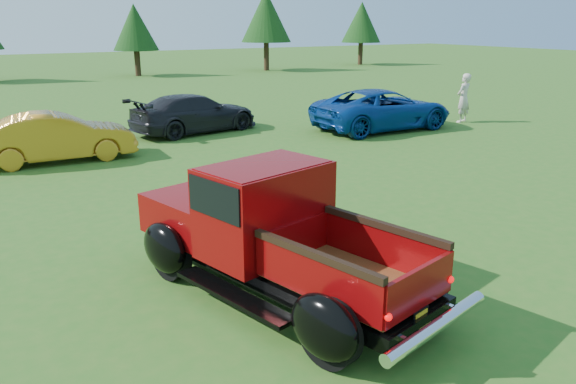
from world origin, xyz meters
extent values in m
plane|color=#2B621C|center=(0.00, 0.00, 0.00)|extent=(120.00, 120.00, 0.00)
cylinder|color=#332114|center=(6.00, 30.00, 0.79)|extent=(0.36, 0.36, 1.58)
cone|color=black|center=(6.00, 30.00, 2.99)|extent=(2.82, 2.82, 2.82)
cylinder|color=#332114|center=(15.00, 29.50, 0.97)|extent=(0.36, 0.36, 1.94)
cone|color=black|center=(15.00, 29.50, 3.67)|extent=(3.46, 3.46, 3.46)
cylinder|color=#332114|center=(24.00, 30.50, 0.86)|extent=(0.36, 0.36, 1.73)
cone|color=black|center=(24.00, 30.50, 3.26)|extent=(3.07, 3.07, 3.07)
cylinder|color=black|center=(-1.13, -2.18, 0.36)|extent=(0.39, 0.75, 0.72)
cylinder|color=black|center=(0.34, -1.80, 0.36)|extent=(0.39, 0.75, 0.72)
cylinder|color=black|center=(-1.85, 0.59, 0.36)|extent=(0.39, 0.75, 0.72)
cylinder|color=black|center=(-0.38, 0.97, 0.36)|extent=(0.39, 0.75, 0.72)
cube|color=black|center=(-0.77, -0.56, 0.40)|extent=(2.28, 4.39, 0.18)
cube|color=maroon|center=(-1.14, 0.87, 0.77)|extent=(1.81, 1.68, 0.55)
cube|color=silver|center=(-1.31, 1.53, 0.76)|extent=(1.40, 0.41, 0.45)
cube|color=maroon|center=(-0.85, -0.26, 1.07)|extent=(1.80, 1.40, 1.16)
cube|color=black|center=(-0.85, -0.26, 1.39)|extent=(1.81, 1.32, 0.45)
cube|color=maroon|center=(-0.85, -0.26, 1.63)|extent=(1.71, 1.29, 0.07)
cube|color=brown|center=(-0.48, -1.64, 0.55)|extent=(1.62, 2.04, 0.04)
cube|color=maroon|center=(-1.07, -1.80, 0.79)|extent=(0.50, 1.74, 0.47)
cube|color=maroon|center=(0.10, -1.49, 0.79)|extent=(0.50, 1.74, 0.47)
cube|color=maroon|center=(-0.71, -0.78, 0.79)|extent=(1.18, 0.35, 0.47)
cube|color=maroon|center=(-0.26, -2.51, 0.79)|extent=(1.18, 0.36, 0.47)
cube|color=black|center=(-1.07, -1.80, 1.06)|extent=(0.53, 1.75, 0.08)
cube|color=black|center=(0.10, -1.49, 1.06)|extent=(0.53, 1.75, 0.08)
ellipsoid|color=black|center=(-1.21, -2.20, 0.47)|extent=(0.64, 1.02, 0.79)
ellipsoid|color=black|center=(0.43, -1.77, 0.47)|extent=(0.64, 1.02, 0.79)
ellipsoid|color=black|center=(-1.94, 0.57, 0.47)|extent=(0.64, 1.02, 0.79)
ellipsoid|color=black|center=(-0.30, 1.00, 0.47)|extent=(0.64, 1.02, 0.79)
cube|color=black|center=(-1.58, -0.82, 0.30)|extent=(0.75, 1.89, 0.05)
cube|color=black|center=(0.07, -0.39, 0.30)|extent=(0.75, 1.89, 0.05)
cylinder|color=silver|center=(-0.20, -2.72, 0.45)|extent=(1.72, 0.58, 0.14)
cube|color=black|center=(-0.25, -2.54, 0.49)|extent=(0.26, 0.08, 0.13)
cube|color=gold|center=(-0.24, -2.55, 0.49)|extent=(0.21, 0.06, 0.09)
sphere|color=#CC0505|center=(-0.80, -2.68, 0.70)|extent=(0.08, 0.08, 0.08)
sphere|color=#CC0505|center=(0.30, -2.39, 0.70)|extent=(0.08, 0.08, 0.08)
imported|color=#C27D19|center=(-2.09, 8.46, 0.61)|extent=(3.74, 1.41, 1.22)
imported|color=black|center=(2.27, 10.37, 0.60)|extent=(4.37, 2.45, 1.20)
imported|color=navy|center=(7.68, 7.77, 0.65)|extent=(4.68, 2.17, 1.30)
imported|color=beige|center=(10.94, 7.44, 0.83)|extent=(0.70, 0.55, 1.67)
camera|label=1|loc=(-4.00, -6.30, 3.39)|focal=35.00mm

